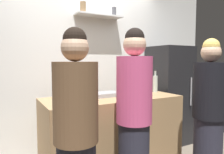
{
  "coord_description": "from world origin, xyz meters",
  "views": [
    {
      "loc": [
        -1.18,
        -1.84,
        1.38
      ],
      "look_at": [
        0.09,
        0.49,
        1.18
      ],
      "focal_mm": 34.35,
      "sensor_mm": 36.0,
      "label": 1
    }
  ],
  "objects_px": {
    "baking_pan": "(106,94)",
    "water_bottle_plastic": "(140,85)",
    "utensil_holder": "(131,89)",
    "refrigerator": "(169,95)",
    "wine_bottle_pale_glass": "(155,83)",
    "person_blonde": "(209,115)",
    "wine_bottle_dark_glass": "(74,87)",
    "person_pink_top": "(134,118)",
    "person_brown_jacket": "(76,137)"
  },
  "relations": [
    {
      "from": "wine_bottle_pale_glass",
      "to": "baking_pan",
      "type": "bearing_deg",
      "value": 178.87
    },
    {
      "from": "baking_pan",
      "to": "wine_bottle_dark_glass",
      "type": "bearing_deg",
      "value": 147.53
    },
    {
      "from": "utensil_holder",
      "to": "person_blonde",
      "type": "distance_m",
      "value": 1.07
    },
    {
      "from": "wine_bottle_dark_glass",
      "to": "person_brown_jacket",
      "type": "height_order",
      "value": "person_brown_jacket"
    },
    {
      "from": "person_blonde",
      "to": "person_brown_jacket",
      "type": "xyz_separation_m",
      "value": [
        -1.5,
        0.02,
        0.01
      ]
    },
    {
      "from": "water_bottle_plastic",
      "to": "utensil_holder",
      "type": "bearing_deg",
      "value": -158.16
    },
    {
      "from": "refrigerator",
      "to": "wine_bottle_pale_glass",
      "type": "relative_size",
      "value": 5.0
    },
    {
      "from": "refrigerator",
      "to": "baking_pan",
      "type": "bearing_deg",
      "value": -168.01
    },
    {
      "from": "baking_pan",
      "to": "utensil_holder",
      "type": "xyz_separation_m",
      "value": [
        0.44,
        0.09,
        0.03
      ]
    },
    {
      "from": "wine_bottle_dark_glass",
      "to": "person_pink_top",
      "type": "xyz_separation_m",
      "value": [
        0.26,
        -0.96,
        -0.21
      ]
    },
    {
      "from": "wine_bottle_dark_glass",
      "to": "baking_pan",
      "type": "bearing_deg",
      "value": -32.47
    },
    {
      "from": "wine_bottle_dark_glass",
      "to": "person_blonde",
      "type": "bearing_deg",
      "value": -44.47
    },
    {
      "from": "person_pink_top",
      "to": "wine_bottle_pale_glass",
      "type": "bearing_deg",
      "value": 37.25
    },
    {
      "from": "wine_bottle_pale_glass",
      "to": "person_blonde",
      "type": "xyz_separation_m",
      "value": [
        0.01,
        -0.88,
        -0.26
      ]
    },
    {
      "from": "refrigerator",
      "to": "wine_bottle_dark_glass",
      "type": "relative_size",
      "value": 5.1
    },
    {
      "from": "refrigerator",
      "to": "baking_pan",
      "type": "relative_size",
      "value": 4.75
    },
    {
      "from": "utensil_holder",
      "to": "person_pink_top",
      "type": "height_order",
      "value": "person_pink_top"
    },
    {
      "from": "baking_pan",
      "to": "water_bottle_plastic",
      "type": "bearing_deg",
      "value": 15.12
    },
    {
      "from": "wine_bottle_pale_glass",
      "to": "person_pink_top",
      "type": "xyz_separation_m",
      "value": [
        -0.86,
        -0.73,
        -0.22
      ]
    },
    {
      "from": "baking_pan",
      "to": "wine_bottle_pale_glass",
      "type": "xyz_separation_m",
      "value": [
        0.79,
        -0.02,
        0.1
      ]
    },
    {
      "from": "wine_bottle_dark_glass",
      "to": "wine_bottle_pale_glass",
      "type": "distance_m",
      "value": 1.15
    },
    {
      "from": "wine_bottle_pale_glass",
      "to": "person_pink_top",
      "type": "distance_m",
      "value": 1.15
    },
    {
      "from": "wine_bottle_pale_glass",
      "to": "person_blonde",
      "type": "distance_m",
      "value": 0.92
    },
    {
      "from": "person_pink_top",
      "to": "person_blonde",
      "type": "height_order",
      "value": "person_pink_top"
    },
    {
      "from": "wine_bottle_pale_glass",
      "to": "person_brown_jacket",
      "type": "distance_m",
      "value": 1.74
    },
    {
      "from": "wine_bottle_pale_glass",
      "to": "wine_bottle_dark_glass",
      "type": "bearing_deg",
      "value": 168.38
    },
    {
      "from": "refrigerator",
      "to": "person_pink_top",
      "type": "xyz_separation_m",
      "value": [
        -1.43,
        -1.03,
        0.03
      ]
    },
    {
      "from": "wine_bottle_dark_glass",
      "to": "water_bottle_plastic",
      "type": "height_order",
      "value": "wine_bottle_dark_glass"
    },
    {
      "from": "water_bottle_plastic",
      "to": "person_blonde",
      "type": "bearing_deg",
      "value": -82.87
    },
    {
      "from": "refrigerator",
      "to": "person_brown_jacket",
      "type": "height_order",
      "value": "person_brown_jacket"
    },
    {
      "from": "utensil_holder",
      "to": "person_blonde",
      "type": "relative_size",
      "value": 0.13
    },
    {
      "from": "baking_pan",
      "to": "person_brown_jacket",
      "type": "bearing_deg",
      "value": -128.52
    },
    {
      "from": "refrigerator",
      "to": "person_blonde",
      "type": "height_order",
      "value": "person_blonde"
    },
    {
      "from": "utensil_holder",
      "to": "wine_bottle_dark_glass",
      "type": "distance_m",
      "value": 0.79
    },
    {
      "from": "utensil_holder",
      "to": "person_brown_jacket",
      "type": "relative_size",
      "value": 0.13
    },
    {
      "from": "person_blonde",
      "to": "baking_pan",
      "type": "bearing_deg",
      "value": -17.36
    },
    {
      "from": "baking_pan",
      "to": "water_bottle_plastic",
      "type": "height_order",
      "value": "water_bottle_plastic"
    },
    {
      "from": "baking_pan",
      "to": "wine_bottle_dark_glass",
      "type": "height_order",
      "value": "wine_bottle_dark_glass"
    },
    {
      "from": "person_brown_jacket",
      "to": "person_blonde",
      "type": "bearing_deg",
      "value": 132.76
    },
    {
      "from": "water_bottle_plastic",
      "to": "wine_bottle_dark_glass",
      "type": "bearing_deg",
      "value": 177.85
    },
    {
      "from": "utensil_holder",
      "to": "water_bottle_plastic",
      "type": "bearing_deg",
      "value": 21.84
    },
    {
      "from": "person_pink_top",
      "to": "person_brown_jacket",
      "type": "relative_size",
      "value": 1.03
    },
    {
      "from": "refrigerator",
      "to": "utensil_holder",
      "type": "height_order",
      "value": "refrigerator"
    },
    {
      "from": "utensil_holder",
      "to": "wine_bottle_pale_glass",
      "type": "distance_m",
      "value": 0.38
    },
    {
      "from": "person_blonde",
      "to": "utensil_holder",
      "type": "bearing_deg",
      "value": -38.81
    },
    {
      "from": "wine_bottle_dark_glass",
      "to": "person_pink_top",
      "type": "height_order",
      "value": "person_pink_top"
    },
    {
      "from": "wine_bottle_dark_glass",
      "to": "water_bottle_plastic",
      "type": "xyz_separation_m",
      "value": [
        1.0,
        -0.04,
        -0.02
      ]
    },
    {
      "from": "water_bottle_plastic",
      "to": "person_blonde",
      "type": "xyz_separation_m",
      "value": [
        0.14,
        -1.08,
        -0.23
      ]
    },
    {
      "from": "person_pink_top",
      "to": "person_blonde",
      "type": "xyz_separation_m",
      "value": [
        0.87,
        -0.16,
        -0.04
      ]
    },
    {
      "from": "wine_bottle_dark_glass",
      "to": "water_bottle_plastic",
      "type": "distance_m",
      "value": 1.0
    }
  ]
}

